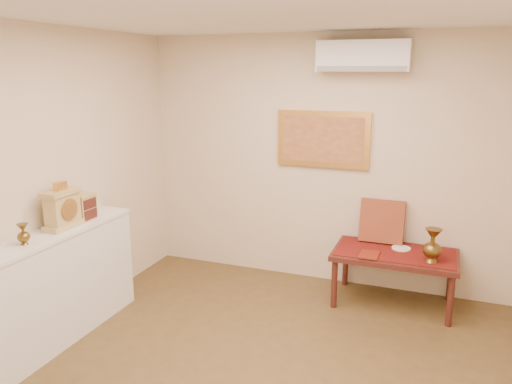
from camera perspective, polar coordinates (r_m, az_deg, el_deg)
The scene contains 15 objects.
ceiling at distance 3.25m, azimuth -1.46°, elevation 20.58°, with size 4.50×4.50×0.00m, color silver.
wall_back at distance 5.46m, azimuth 7.65°, elevation 3.44°, with size 4.00×0.02×2.70m, color beige.
wall_left at distance 4.50m, azimuth -25.64°, elevation -0.01°, with size 0.02×4.50×2.70m, color beige.
brass_urn_small at distance 4.31m, azimuth -25.09°, elevation -4.08°, with size 0.10×0.10×0.22m, color brown, non-canonical shape.
table_cloth at distance 5.19m, azimuth 15.62°, elevation -6.63°, with size 1.14×0.59×0.01m, color maroon.
brass_urn_tall at distance 4.97m, azimuth 19.55°, elevation -5.36°, with size 0.18×0.18×0.40m, color brown, non-canonical shape.
plate at distance 5.28m, azimuth 16.26°, elevation -6.19°, with size 0.19×0.19×0.01m, color white.
menu at distance 5.03m, azimuth 12.81°, elevation -7.00°, with size 0.18×0.25×0.01m, color maroon.
cushion at distance 5.38m, azimuth 14.20°, elevation -3.24°, with size 0.45×0.10×0.45m, color maroon.
display_ledge at distance 4.64m, azimuth -23.01°, elevation -10.56°, with size 0.37×2.02×0.98m.
mantel_clock at distance 4.61m, azimuth -21.24°, elevation -1.78°, with size 0.17×0.36×0.41m.
wooden_chest at distance 4.81m, azimuth -19.11°, elevation -1.61°, with size 0.16×0.21×0.24m.
low_table at distance 5.21m, azimuth 15.58°, elevation -7.35°, with size 1.20×0.70×0.55m.
painting at distance 5.40m, azimuth 7.66°, elevation 6.01°, with size 1.00×0.06×0.60m.
ac_unit at distance 5.17m, azimuth 12.15°, elevation 14.93°, with size 0.90×0.25×0.30m.
Camera 1 is at (1.22, -2.98, 2.31)m, focal length 35.00 mm.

